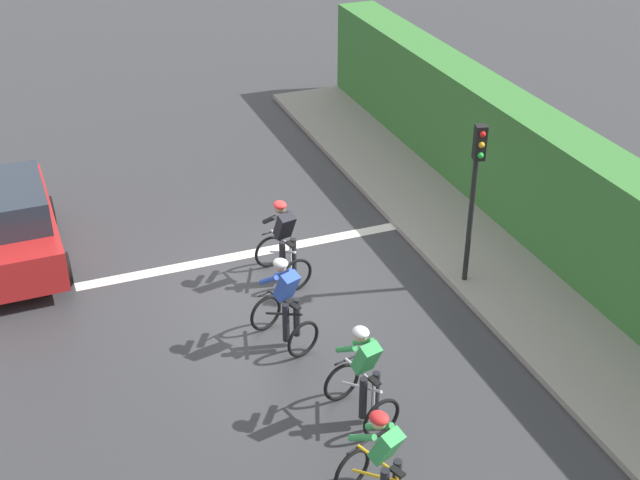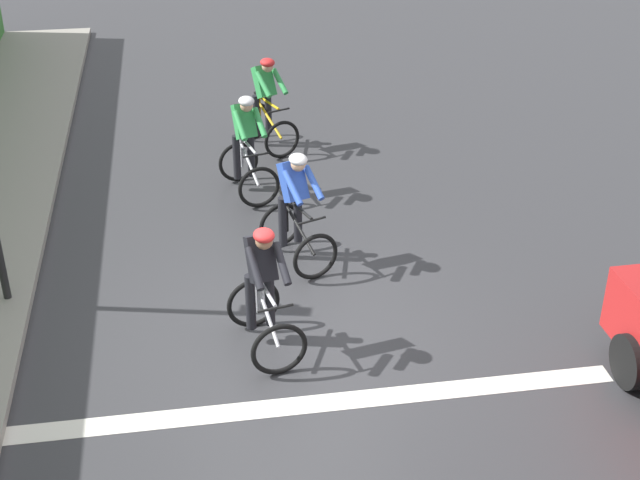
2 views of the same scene
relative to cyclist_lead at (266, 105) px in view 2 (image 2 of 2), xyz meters
The scene contains 6 objects.
ground_plane 5.93m from the cyclist_lead, 93.07° to the right, with size 80.00×80.00×0.00m, color #333335.
road_marking_stop_line 7.20m from the cyclist_lead, 92.52° to the right, with size 7.00×0.30×0.01m, color silver.
cyclist_lead is the anchor object (origin of this frame).
cyclist_second 1.85m from the cyclist_lead, 105.82° to the right, with size 0.91×1.21×1.66m.
cyclist_mid 4.03m from the cyclist_lead, 90.45° to the right, with size 1.01×1.25×1.66m.
cyclist_fourth 6.04m from the cyclist_lead, 96.43° to the right, with size 0.88×1.19×1.66m.
Camera 2 is at (-1.11, -8.93, 6.45)m, focal length 50.36 mm.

